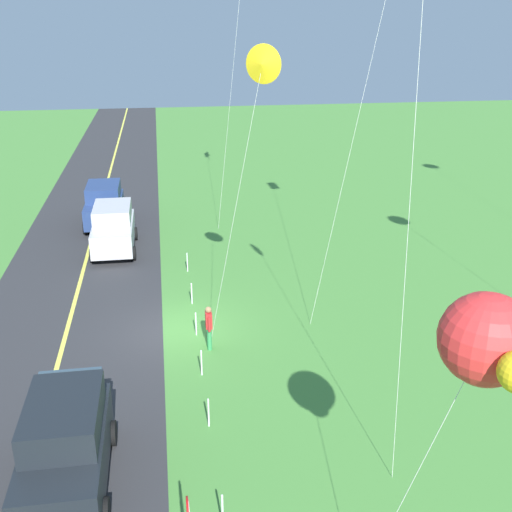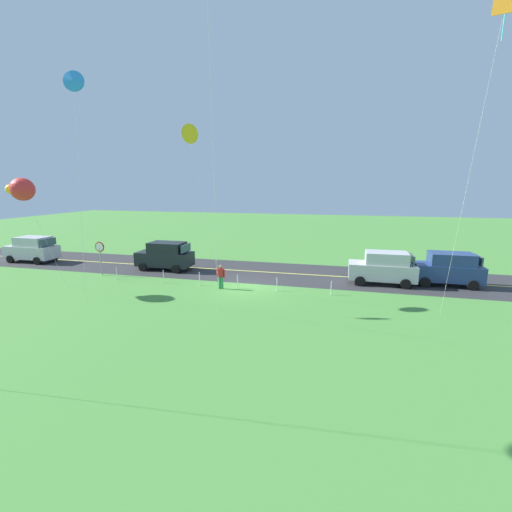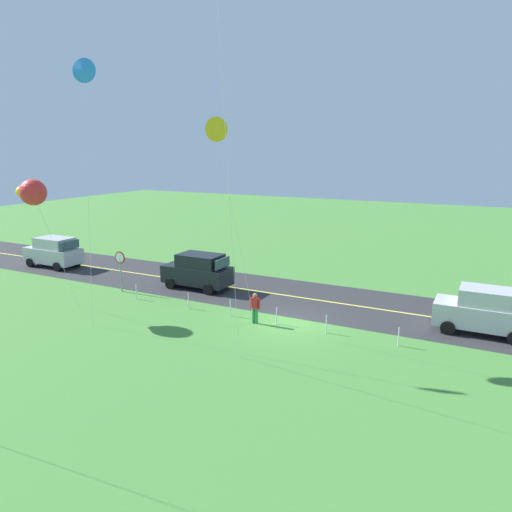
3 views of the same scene
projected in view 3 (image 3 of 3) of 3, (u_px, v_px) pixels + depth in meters
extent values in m
cube|color=#478438|center=(291.00, 322.00, 24.84)|extent=(120.00, 120.00, 0.10)
cube|color=#2D2D30|center=(317.00, 300.00, 28.31)|extent=(120.00, 7.00, 0.00)
cube|color=#E5E04C|center=(317.00, 300.00, 28.31)|extent=(120.00, 0.16, 0.00)
cube|color=black|center=(197.00, 275.00, 30.57)|extent=(4.40, 1.90, 1.10)
cube|color=black|center=(200.00, 260.00, 30.25)|extent=(2.73, 1.75, 0.80)
cube|color=#334756|center=(186.00, 259.00, 30.73)|extent=(0.10, 1.62, 0.64)
cube|color=#334756|center=(222.00, 263.00, 29.53)|extent=(0.10, 1.62, 0.60)
cylinder|color=black|center=(170.00, 284.00, 30.50)|extent=(0.68, 0.22, 0.68)
cylinder|color=black|center=(188.00, 277.00, 32.15)|extent=(0.68, 0.22, 0.68)
cylinder|color=black|center=(208.00, 290.00, 29.23)|extent=(0.68, 0.22, 0.68)
cylinder|color=black|center=(224.00, 282.00, 30.88)|extent=(0.68, 0.22, 0.68)
cube|color=#B7B7BC|center=(53.00, 255.00, 36.18)|extent=(4.40, 1.90, 1.10)
cube|color=#B7B7BC|center=(55.00, 243.00, 35.87)|extent=(2.73, 1.75, 0.80)
cube|color=#334756|center=(44.00, 242.00, 36.35)|extent=(0.10, 1.62, 0.64)
cube|color=#334756|center=(70.00, 245.00, 35.15)|extent=(0.10, 1.62, 0.60)
cylinder|color=black|center=(30.00, 263.00, 36.11)|extent=(0.68, 0.22, 0.68)
cylinder|color=black|center=(51.00, 258.00, 37.76)|extent=(0.68, 0.22, 0.68)
cylinder|color=black|center=(57.00, 267.00, 34.84)|extent=(0.68, 0.22, 0.68)
cylinder|color=black|center=(78.00, 261.00, 36.49)|extent=(0.68, 0.22, 0.68)
cube|color=#B7B7BC|center=(483.00, 316.00, 23.06)|extent=(4.40, 1.90, 1.10)
cube|color=#B7B7BC|center=(491.00, 297.00, 22.74)|extent=(2.73, 1.75, 0.80)
cube|color=#334756|center=(466.00, 294.00, 23.23)|extent=(0.10, 1.62, 0.64)
cylinder|color=black|center=(448.00, 328.00, 22.99)|extent=(0.68, 0.22, 0.68)
cylinder|color=black|center=(452.00, 316.00, 24.64)|extent=(0.68, 0.22, 0.68)
cylinder|color=gray|center=(121.00, 275.00, 29.79)|extent=(0.08, 0.08, 2.10)
cylinder|color=red|center=(120.00, 257.00, 29.55)|extent=(0.76, 0.04, 0.76)
cylinder|color=white|center=(120.00, 258.00, 29.53)|extent=(0.62, 0.01, 0.62)
cylinder|color=#338C4C|center=(257.00, 316.00, 24.43)|extent=(0.16, 0.16, 0.82)
cylinder|color=#338C4C|center=(253.00, 315.00, 24.51)|extent=(0.16, 0.16, 0.82)
cube|color=red|center=(255.00, 303.00, 24.32)|extent=(0.36, 0.22, 0.56)
cylinder|color=red|center=(259.00, 304.00, 24.23)|extent=(0.10, 0.10, 0.52)
cylinder|color=red|center=(251.00, 303.00, 24.44)|extent=(0.10, 0.10, 0.52)
sphere|color=#9E704C|center=(255.00, 295.00, 24.24)|extent=(0.22, 0.22, 0.22)
cylinder|color=silver|center=(237.00, 233.00, 23.05)|extent=(1.14, 1.66, 9.56)
cone|color=yellow|center=(216.00, 129.00, 21.55)|extent=(0.75, 0.99, 1.10)
cylinder|color=silver|center=(229.00, 189.00, 17.52)|extent=(0.94, 3.00, 14.53)
cylinder|color=silver|center=(57.00, 251.00, 26.40)|extent=(1.45, 1.12, 6.45)
sphere|color=red|center=(33.00, 192.00, 25.54)|extent=(1.40, 1.40, 1.40)
sphere|color=yellow|center=(22.00, 192.00, 25.94)|extent=(0.60, 0.60, 0.60)
cylinder|color=silver|center=(88.00, 205.00, 22.93)|extent=(0.47, 0.19, 12.16)
cone|color=#2D8CE5|center=(83.00, 70.00, 21.58)|extent=(1.11, 0.63, 1.11)
cylinder|color=silver|center=(399.00, 336.00, 21.65)|extent=(0.05, 0.05, 0.90)
cylinder|color=silver|center=(326.00, 324.00, 23.17)|extent=(0.05, 0.05, 0.90)
cylinder|color=silver|center=(277.00, 316.00, 24.34)|extent=(0.05, 0.05, 0.90)
cylinder|color=silver|center=(230.00, 308.00, 25.55)|extent=(0.05, 0.05, 0.90)
cylinder|color=silver|center=(188.00, 301.00, 26.75)|extent=(0.05, 0.05, 0.90)
cylinder|color=silver|center=(136.00, 292.00, 28.40)|extent=(0.05, 0.05, 0.90)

